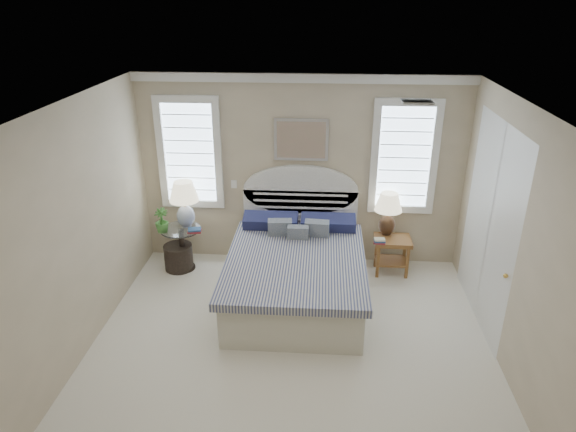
# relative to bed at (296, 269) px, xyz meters

# --- Properties ---
(floor) EXTENTS (4.50, 5.00, 0.01)m
(floor) POSITION_rel_bed_xyz_m (0.00, -1.46, -0.39)
(floor) COLOR beige
(floor) RESTS_ON ground
(ceiling) EXTENTS (4.50, 5.00, 0.01)m
(ceiling) POSITION_rel_bed_xyz_m (0.00, -1.46, 2.31)
(ceiling) COLOR white
(ceiling) RESTS_ON wall_back
(wall_back) EXTENTS (4.50, 0.02, 2.70)m
(wall_back) POSITION_rel_bed_xyz_m (0.00, 1.04, 0.96)
(wall_back) COLOR tan
(wall_back) RESTS_ON floor
(wall_left) EXTENTS (0.02, 5.00, 2.70)m
(wall_left) POSITION_rel_bed_xyz_m (-2.25, -1.46, 0.96)
(wall_left) COLOR tan
(wall_left) RESTS_ON floor
(wall_right) EXTENTS (0.02, 5.00, 2.70)m
(wall_right) POSITION_rel_bed_xyz_m (2.25, -1.46, 0.96)
(wall_right) COLOR tan
(wall_right) RESTS_ON floor
(crown_molding) EXTENTS (4.50, 0.08, 0.12)m
(crown_molding) POSITION_rel_bed_xyz_m (0.00, 1.00, 2.25)
(crown_molding) COLOR white
(crown_molding) RESTS_ON wall_back
(hvac_vent) EXTENTS (0.30, 0.20, 0.02)m
(hvac_vent) POSITION_rel_bed_xyz_m (1.20, -0.66, 2.29)
(hvac_vent) COLOR #B2B2B2
(hvac_vent) RESTS_ON ceiling
(switch_plate) EXTENTS (0.08, 0.01, 0.12)m
(switch_plate) POSITION_rel_bed_xyz_m (-0.95, 1.03, 0.76)
(switch_plate) COLOR white
(switch_plate) RESTS_ON wall_back
(window_left) EXTENTS (0.90, 0.06, 1.60)m
(window_left) POSITION_rel_bed_xyz_m (-1.55, 1.02, 1.21)
(window_left) COLOR #C8E3FE
(window_left) RESTS_ON wall_back
(window_right) EXTENTS (0.90, 0.06, 1.60)m
(window_right) POSITION_rel_bed_xyz_m (1.40, 1.02, 1.21)
(window_right) COLOR #C8E3FE
(window_right) RESTS_ON wall_back
(painting) EXTENTS (0.74, 0.04, 0.58)m
(painting) POSITION_rel_bed_xyz_m (0.00, 1.00, 1.43)
(painting) COLOR silver
(painting) RESTS_ON wall_back
(closet_door) EXTENTS (0.02, 1.80, 2.40)m
(closet_door) POSITION_rel_bed_xyz_m (2.23, -0.26, 0.81)
(closet_door) COLOR silver
(closet_door) RESTS_ON floor
(bed) EXTENTS (1.72, 2.28, 1.47)m
(bed) POSITION_rel_bed_xyz_m (0.00, 0.00, 0.00)
(bed) COLOR silver
(bed) RESTS_ON floor
(side_table_left) EXTENTS (0.56, 0.56, 0.63)m
(side_table_left) POSITION_rel_bed_xyz_m (-1.65, 0.59, 0.00)
(side_table_left) COLOR black
(side_table_left) RESTS_ON floor
(nightstand_right) EXTENTS (0.50, 0.40, 0.53)m
(nightstand_right) POSITION_rel_bed_xyz_m (1.30, 0.69, 0.00)
(nightstand_right) COLOR brown
(nightstand_right) RESTS_ON floor
(floor_pot) EXTENTS (0.48, 0.48, 0.37)m
(floor_pot) POSITION_rel_bed_xyz_m (-1.72, 0.58, -0.20)
(floor_pot) COLOR black
(floor_pot) RESTS_ON floor
(lamp_left) EXTENTS (0.51, 0.51, 0.67)m
(lamp_left) POSITION_rel_bed_xyz_m (-1.59, 0.69, 0.65)
(lamp_left) COLOR white
(lamp_left) RESTS_ON side_table_left
(lamp_right) EXTENTS (0.47, 0.47, 0.62)m
(lamp_right) POSITION_rel_bed_xyz_m (1.22, 0.84, 0.52)
(lamp_right) COLOR black
(lamp_right) RESTS_ON nightstand_right
(potted_plant) EXTENTS (0.20, 0.20, 0.34)m
(potted_plant) POSITION_rel_bed_xyz_m (-1.87, 0.48, 0.41)
(potted_plant) COLOR #2E6B2A
(potted_plant) RESTS_ON side_table_left
(books_left) EXTENTS (0.19, 0.15, 0.05)m
(books_left) POSITION_rel_bed_xyz_m (-1.43, 0.50, 0.27)
(books_left) COLOR maroon
(books_left) RESTS_ON side_table_left
(books_right) EXTENTS (0.16, 0.12, 0.06)m
(books_right) POSITION_rel_bed_xyz_m (1.10, 0.54, 0.18)
(books_right) COLOR maroon
(books_right) RESTS_ON nightstand_right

